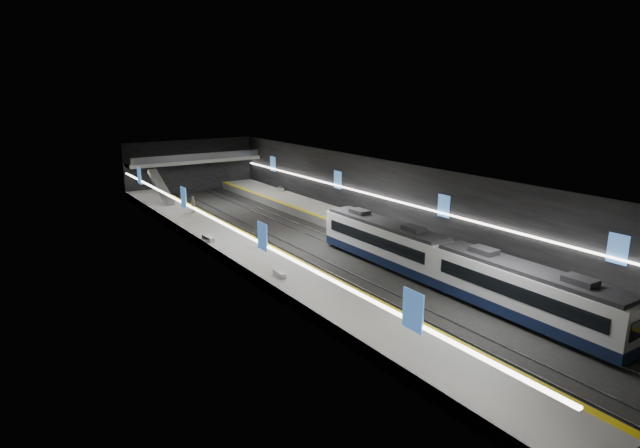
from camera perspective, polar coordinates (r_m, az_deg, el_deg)
ground at (r=54.52m, az=-0.62°, el=-2.40°), size 70.00×70.00×0.00m
ceiling at (r=52.75m, az=-0.64°, el=5.94°), size 20.00×70.00×0.04m
wall_left at (r=48.98m, az=-10.52°, el=0.25°), size 0.04×70.00×8.00m
wall_right at (r=59.37m, az=7.53°, el=2.86°), size 0.04×70.00×8.00m
wall_back at (r=84.62m, az=-13.61°, el=6.04°), size 20.00×0.04×8.00m
platform_left at (r=50.90m, az=-7.75°, el=-3.19°), size 5.00×70.00×1.00m
tile_surface_left at (r=50.75m, az=-7.77°, el=-2.64°), size 5.00×70.00×0.02m
tactile_strip_left at (r=51.68m, az=-5.57°, el=-2.25°), size 0.60×70.00×0.02m
platform_right at (r=58.61m, az=5.56°, el=-0.75°), size 5.00×70.00×1.00m
tile_surface_right at (r=58.48m, az=5.58°, el=-0.27°), size 5.00×70.00×0.02m
tactile_strip_right at (r=57.16m, az=3.86°, el=-0.57°), size 0.60×70.00×0.02m
rails at (r=54.50m, az=-0.62°, el=-2.34°), size 6.52×70.00×0.12m
train at (r=43.99m, az=13.18°, el=-3.98°), size 2.69×30.04×3.60m
ad_posters at (r=54.21m, az=-1.20°, el=2.41°), size 19.94×53.50×2.20m
cove_light_left at (r=49.10m, az=-10.30°, el=0.05°), size 0.25×68.60×0.12m
cove_light_right at (r=59.28m, az=7.38°, el=2.65°), size 0.25×68.60×0.12m
mezzanine_bridge at (r=82.55m, az=-13.16°, el=6.59°), size 20.00×3.00×1.50m
escalator at (r=74.05m, az=-16.62°, el=3.82°), size 1.20×7.50×3.92m
bench_left_near at (r=43.32m, az=-4.35°, el=-5.31°), size 0.62×1.66×0.40m
bench_left_far at (r=54.03m, az=-11.83°, el=-1.52°), size 0.63×1.88×0.45m
bench_right_near at (r=50.14m, az=17.62°, el=-3.13°), size 1.18×2.14×0.50m
bench_right_far at (r=78.86m, az=-4.17°, el=3.78°), size 1.14×2.05×0.48m
passenger_right_a at (r=49.85m, az=11.43°, el=-1.96°), size 0.61×0.79×1.94m
passenger_left_a at (r=66.42m, az=-13.37°, el=2.05°), size 0.53×1.17×1.96m
passenger_left_b at (r=51.12m, az=-6.54°, el=-1.52°), size 1.16×0.81×1.65m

